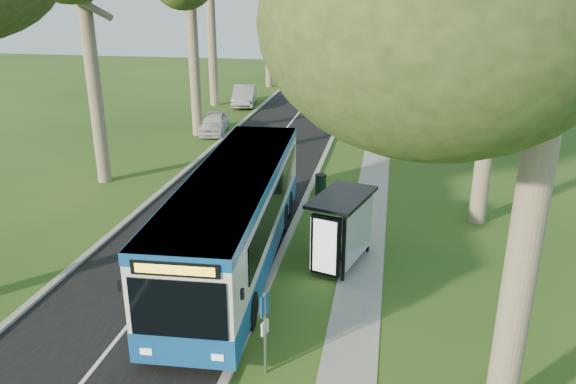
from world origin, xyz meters
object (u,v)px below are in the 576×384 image
Objects in this scene: car_silver at (244,96)px; car_white at (214,123)px; bus at (236,217)px; litter_bin at (321,184)px; bus_shelter at (344,221)px; bus_stop_sign at (265,324)px.

car_white is at bearing -97.14° from car_silver.
litter_bin is (2.01, 7.56, -1.29)m from bus.
litter_bin is 22.15m from car_silver.
car_white is at bearing 136.62° from bus_shelter.
bus_stop_sign is at bearing -71.26° from bus.
car_white is at bearing 106.80° from bus.
bus reaches higher than bus_stop_sign.
car_silver is (-10.81, 27.48, -0.98)m from bus_shelter.
car_silver is (-9.40, 33.58, -0.64)m from bus_stop_sign.
bus is 19.37m from car_white.
bus_shelter is (1.41, 6.10, 0.35)m from bus_stop_sign.
litter_bin is at bearing 119.98° from bus_shelter.
litter_bin is at bearing -75.51° from car_silver.
bus_shelter is at bearing 1.25° from bus.
bus is at bearing -104.87° from litter_bin.
bus_shelter reaches higher than bus_stop_sign.
bus_stop_sign reaches higher than car_white.
bus is 28.67m from car_silver.
bus_shelter is at bearing -78.19° from car_silver.
bus is 7.93m from litter_bin.
car_white reaches higher than litter_bin.
car_white is (-10.39, 17.87, -1.08)m from bus_shelter.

